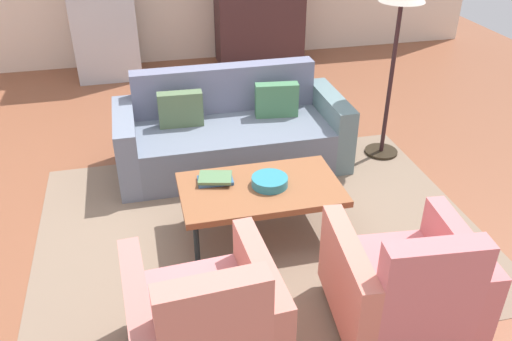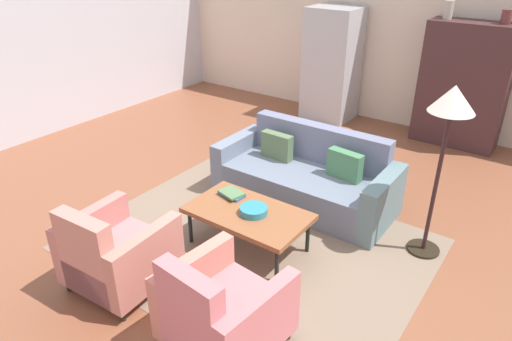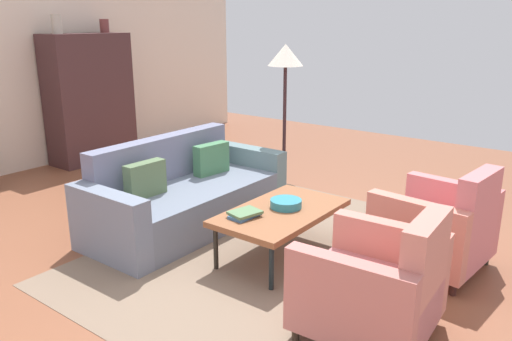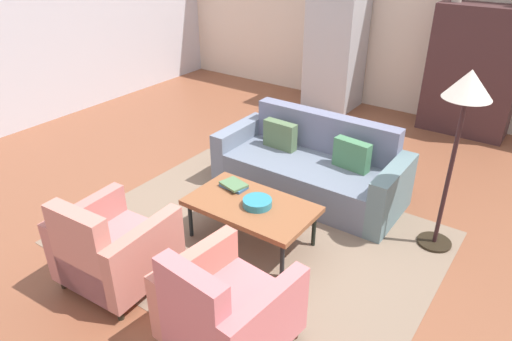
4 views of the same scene
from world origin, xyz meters
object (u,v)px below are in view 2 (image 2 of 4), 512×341
Objects in this scene: cabinet at (463,86)px; vase_round at (506,17)px; book_stack at (232,194)px; refrigerator at (332,65)px; armchair_right at (219,313)px; armchair_left at (114,256)px; couch at (307,178)px; fruit_bowl at (254,210)px; floor_lamp at (450,116)px; vase_tall at (448,10)px; coffee_table at (248,214)px.

vase_round is (0.35, -0.00, 0.99)m from cabinet.
refrigerator reaches higher than book_stack.
book_stack is (-0.91, 1.31, 0.11)m from armchair_right.
armchair_left is 3.11× the size of book_stack.
vase_round is (1.31, 2.80, 1.61)m from couch.
book_stack is (-0.39, 0.14, -0.01)m from fruit_bowl.
fruit_bowl is (0.67, 1.17, 0.12)m from armchair_left.
floor_lamp reaches higher than armchair_left.
couch is 2.99m from refrigerator.
couch is at bearing -108.94° from cabinet.
floor_lamp is (0.88, 2.15, 1.10)m from armchair_right.
armchair_left is 5.42m from cabinet.
refrigerator is at bearing -176.61° from vase_tall.
refrigerator reaches higher than armchair_right.
coffee_table is 1.31m from armchair_right.
coffee_table is 4.41× the size of fruit_bowl.
fruit_bowl is 1.45× the size of vase_round.
cabinet is 3.10m from floor_lamp.
vase_tall reaches higher than cabinet.
vase_round is at bearing 67.03° from book_stack.
armchair_left is 3.56× the size of vase_tall.
vase_tall reaches higher than armchair_left.
vase_tall reaches higher than coffee_table.
vase_round is at bearing 72.70° from fruit_bowl.
vase_round reaches higher than couch.
vase_round reaches higher than refrigerator.
floor_lamp is (1.48, -0.21, 1.16)m from couch.
couch is 7.73× the size of fruit_bowl.
cabinet is at bearing 0.68° from vase_tall.
vase_tall is at bearing 95.74° from armchair_right.
coffee_table is (0.00, -1.19, 0.10)m from couch.
armchair_left is 3.24× the size of fruit_bowl.
armchair_right is at bearing 104.01° from couch.
coffee_table is 6.38× the size of vase_round.
vase_round is (1.63, 3.84, 1.44)m from book_stack.
armchair_left is at bearing -102.67° from vase_tall.
armchair_right reaches higher than coffee_table.
cabinet is at bearing 91.30° from armchair_right.
floor_lamp is at bearing 42.66° from armchair_left.
book_stack is (-0.32, 0.14, 0.06)m from coffee_table.
floor_lamp is at bearing 171.94° from couch.
coffee_table is at bearing -146.43° from floor_lamp.
armchair_left reaches higher than book_stack.
armchair_right is 5.39m from vase_tall.
armchair_right is at bearing -94.09° from cabinet.
couch is 2.39× the size of armchair_left.
fruit_bowl is (-0.52, 1.17, 0.12)m from armchair_right.
armchair_right is at bearing -71.24° from refrigerator.
vase_tall is (0.56, 2.80, 1.64)m from couch.
refrigerator reaches higher than couch.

